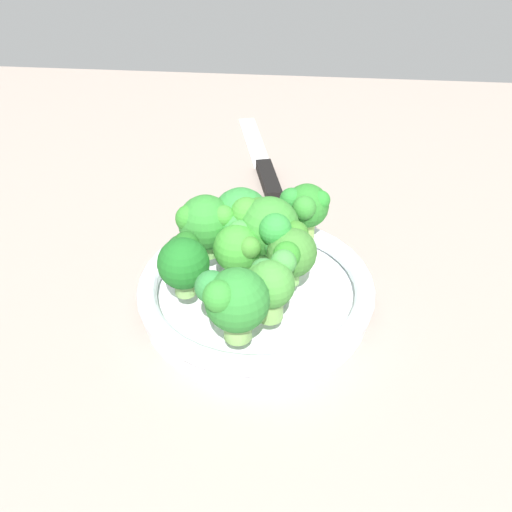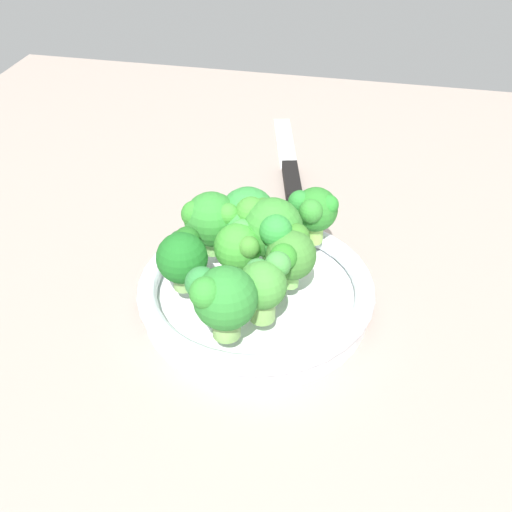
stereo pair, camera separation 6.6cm
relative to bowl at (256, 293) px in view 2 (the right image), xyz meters
The scene contains 12 objects.
ground_plane 4.90cm from the bowl, 59.05° to the left, with size 130.00×130.00×2.50cm, color gray.
bowl is the anchor object (origin of this frame).
broccoli_floret_0 8.33cm from the bowl, 109.98° to the left, with size 6.88×6.79×7.24cm.
broccoli_floret_1 8.32cm from the bowl, 67.96° to the right, with size 5.09×5.47×6.67cm.
broccoli_floret_2 9.25cm from the bowl, 146.96° to the left, with size 6.40×6.03×7.26cm.
broccoli_floret_3 6.89cm from the bowl, ahead, with size 5.54×6.57×6.43cm.
broccoli_floret_4 11.07cm from the bowl, 98.47° to the right, with size 7.01×6.03×7.53cm.
broccoli_floret_5 6.02cm from the bowl, behind, with size 5.05×5.34×6.26cm.
broccoli_floret_6 9.38cm from the bowl, 161.11° to the right, with size 5.27×6.01×6.38cm.
broccoli_floret_7 7.20cm from the bowl, 69.40° to the left, with size 7.44×6.92×7.78cm.
broccoli_floret_8 11.21cm from the bowl, 58.63° to the left, with size 5.61×5.80×6.71cm.
knife 31.09cm from the bowl, 93.07° to the left, with size 8.79×26.39×1.50cm.
Camera 2 is at (9.33, -55.36, 46.57)cm, focal length 45.35 mm.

